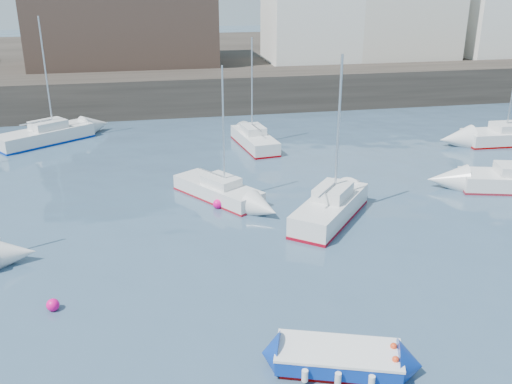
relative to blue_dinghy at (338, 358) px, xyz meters
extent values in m
cube|color=#28231E|center=(-0.31, 33.67, 1.11)|extent=(90.00, 5.00, 3.00)
cube|color=#28231E|center=(-0.31, 51.67, 1.01)|extent=(90.00, 32.00, 2.80)
cube|color=beige|center=(19.69, 40.67, 6.91)|extent=(10.00, 8.00, 9.00)
cube|color=white|center=(30.69, 40.17, 6.16)|extent=(9.00, 7.00, 7.50)
cube|color=white|center=(10.69, 40.17, 5.66)|extent=(8.00, 7.00, 6.50)
cube|color=#3D2D26|center=(-6.31, 41.67, 5.91)|extent=(16.00, 10.00, 7.00)
cube|color=#800000|center=(0.00, 0.00, -0.30)|extent=(3.54, 2.34, 0.16)
cube|color=#0B329D|center=(0.00, 0.00, 0.00)|extent=(3.86, 2.60, 0.45)
cube|color=white|center=(0.00, 0.00, 0.27)|extent=(3.94, 2.65, 0.08)
cube|color=white|center=(0.00, 0.00, 0.07)|extent=(3.04, 1.94, 0.41)
cube|color=tan|center=(0.00, 0.00, 0.17)|extent=(0.59, 1.09, 0.06)
cylinder|color=white|center=(-0.59, 1.11, -0.03)|extent=(0.18, 0.18, 0.36)
cylinder|color=white|center=(-1.15, -0.52, -0.03)|extent=(0.18, 0.18, 0.36)
cylinder|color=white|center=(0.28, 0.82, -0.03)|extent=(0.18, 0.18, 0.36)
cylinder|color=white|center=(-0.28, -0.82, -0.03)|extent=(0.18, 0.18, 0.36)
cylinder|color=white|center=(1.15, 0.52, -0.03)|extent=(0.18, 0.18, 0.36)
cylinder|color=white|center=(0.59, -1.11, -0.03)|extent=(0.18, 0.18, 0.36)
cube|color=silver|center=(-1.63, 14.00, 0.01)|extent=(4.28, 5.26, 0.78)
cube|color=maroon|center=(-1.63, 14.00, -0.33)|extent=(4.32, 5.31, 0.10)
cube|color=silver|center=(-1.49, 13.78, 0.61)|extent=(2.05, 2.21, 0.43)
cylinder|color=silver|center=(-1.35, 13.56, 3.39)|extent=(0.09, 0.09, 5.99)
cube|color=silver|center=(3.12, 10.29, 0.12)|extent=(4.98, 5.54, 1.02)
cube|color=maroon|center=(3.12, 10.29, -0.32)|extent=(5.03, 5.60, 0.14)
cube|color=silver|center=(3.29, 10.51, 0.92)|extent=(2.31, 2.40, 0.57)
cylinder|color=silver|center=(3.47, 10.73, 3.89)|extent=(0.11, 0.11, 6.52)
cube|color=silver|center=(1.94, 22.52, 0.05)|extent=(2.38, 5.48, 0.87)
cube|color=#840005|center=(1.94, 22.52, -0.33)|extent=(2.40, 5.53, 0.12)
cube|color=silver|center=(1.91, 22.78, 0.72)|extent=(1.51, 2.01, 0.48)
cylinder|color=silver|center=(1.87, 23.04, 3.53)|extent=(0.10, 0.10, 6.10)
cube|color=silver|center=(18.93, 20.01, 0.74)|extent=(2.45, 1.72, 0.49)
cube|color=silver|center=(-11.70, 26.15, 0.09)|extent=(6.29, 5.29, 0.94)
cube|color=#00299D|center=(-11.70, 26.15, -0.32)|extent=(6.36, 5.34, 0.13)
cube|color=silver|center=(-11.44, 26.33, 0.82)|extent=(2.67, 2.51, 0.52)
cylinder|color=silver|center=(-11.18, 26.52, 4.18)|extent=(0.10, 0.10, 7.24)
sphere|color=#FE077B|center=(-8.56, 4.86, -0.39)|extent=(0.44, 0.44, 0.44)
sphere|color=#FE077B|center=(-1.83, 12.69, -0.39)|extent=(0.46, 0.46, 0.46)
camera|label=1|loc=(-5.00, -12.92, 10.52)|focal=40.00mm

